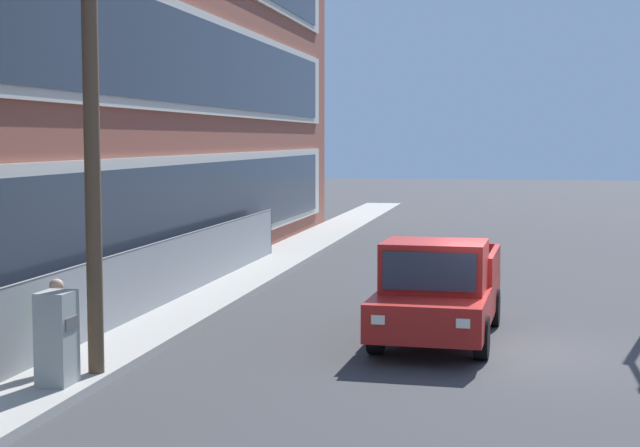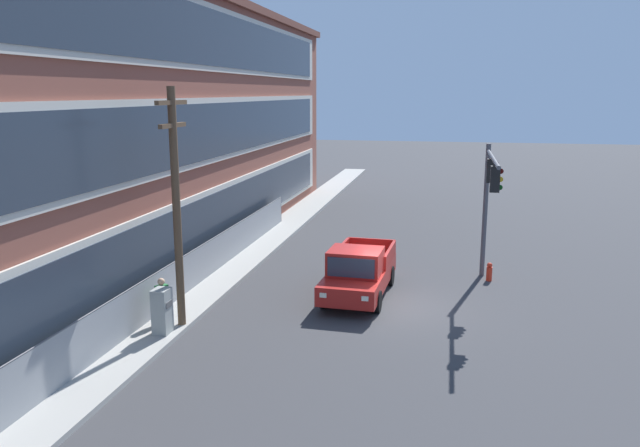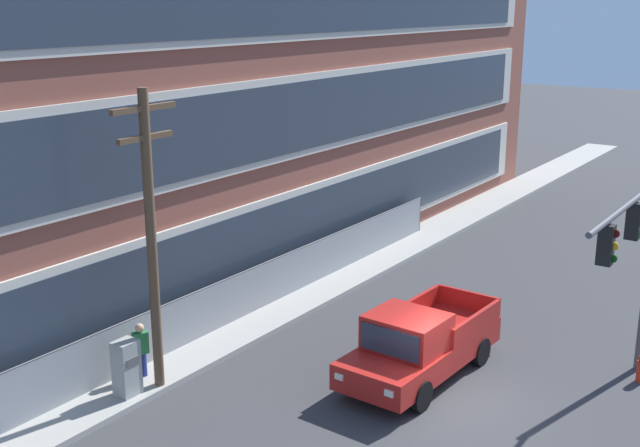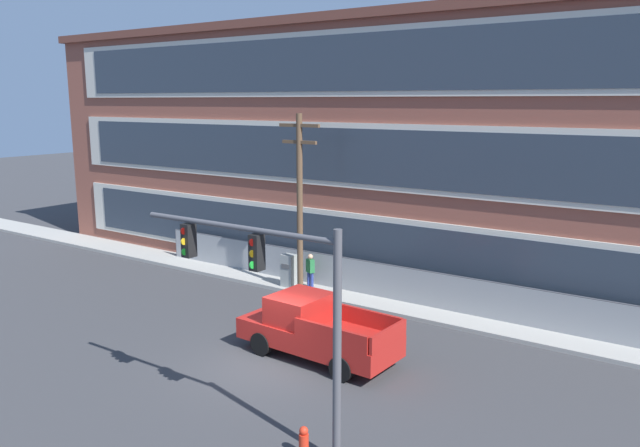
{
  "view_description": "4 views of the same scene",
  "coord_description": "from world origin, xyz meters",
  "px_view_note": "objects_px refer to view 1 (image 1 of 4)",
  "views": [
    {
      "loc": [
        -18.4,
        0.05,
        3.98
      ],
      "look_at": [
        -2.52,
        3.13,
        2.59
      ],
      "focal_mm": 55.0,
      "sensor_mm": 36.0,
      "label": 1
    },
    {
      "loc": [
        -21.82,
        -1.84,
        7.71
      ],
      "look_at": [
        0.88,
        2.9,
        2.82
      ],
      "focal_mm": 35.0,
      "sensor_mm": 36.0,
      "label": 2
    },
    {
      "loc": [
        -16.98,
        -7.65,
        9.87
      ],
      "look_at": [
        1.21,
        4.85,
        3.73
      ],
      "focal_mm": 45.0,
      "sensor_mm": 36.0,
      "label": 3
    },
    {
      "loc": [
        12.12,
        -14.69,
        8.44
      ],
      "look_at": [
        -0.79,
        4.12,
        3.92
      ],
      "focal_mm": 35.0,
      "sensor_mm": 36.0,
      "label": 4
    }
  ],
  "objects_px": {
    "utility_pole_near_corner": "(91,117)",
    "electrical_cabinet": "(57,343)",
    "pedestrian_near_cabinet": "(57,322)",
    "pickup_truck_red": "(438,292)"
  },
  "relations": [
    {
      "from": "utility_pole_near_corner",
      "to": "electrical_cabinet",
      "type": "distance_m",
      "value": 3.63
    },
    {
      "from": "electrical_cabinet",
      "to": "pedestrian_near_cabinet",
      "type": "height_order",
      "value": "pedestrian_near_cabinet"
    },
    {
      "from": "electrical_cabinet",
      "to": "pedestrian_near_cabinet",
      "type": "distance_m",
      "value": 1.0
    },
    {
      "from": "utility_pole_near_corner",
      "to": "electrical_cabinet",
      "type": "relative_size",
      "value": 4.86
    },
    {
      "from": "electrical_cabinet",
      "to": "pedestrian_near_cabinet",
      "type": "bearing_deg",
      "value": 25.51
    },
    {
      "from": "pickup_truck_red",
      "to": "utility_pole_near_corner",
      "type": "distance_m",
      "value": 7.67
    },
    {
      "from": "pickup_truck_red",
      "to": "pedestrian_near_cabinet",
      "type": "bearing_deg",
      "value": 126.44
    },
    {
      "from": "pickup_truck_red",
      "to": "utility_pole_near_corner",
      "type": "height_order",
      "value": "utility_pole_near_corner"
    },
    {
      "from": "pickup_truck_red",
      "to": "utility_pole_near_corner",
      "type": "bearing_deg",
      "value": 130.22
    },
    {
      "from": "utility_pole_near_corner",
      "to": "pedestrian_near_cabinet",
      "type": "height_order",
      "value": "utility_pole_near_corner"
    }
  ]
}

